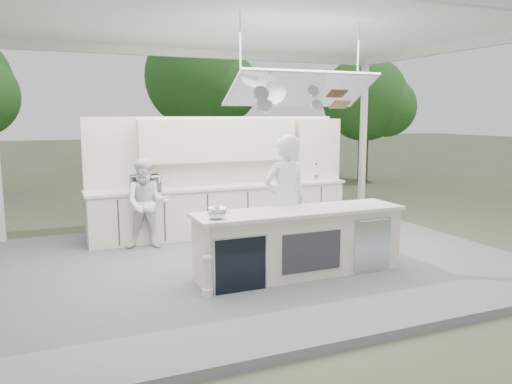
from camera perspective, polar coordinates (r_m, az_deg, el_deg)
name	(u,v)px	position (r m, az deg, el deg)	size (l,w,h in m)	color
ground	(262,266)	(8.08, 0.66, -8.48)	(90.00, 90.00, 0.00)	#495037
stage_deck	(262,263)	(8.06, 0.66, -8.07)	(8.00, 6.00, 0.12)	slate
tent	(263,26)	(7.82, 0.76, 18.45)	(8.20, 6.20, 3.86)	white
demo_island	(299,242)	(7.20, 4.90, -5.74)	(3.10, 0.79, 0.95)	beige
back_counter	(222,209)	(9.66, -3.86, -1.98)	(5.08, 0.72, 0.95)	beige
back_wall_unit	(240,157)	(9.88, -1.89, 4.00)	(5.05, 0.48, 2.25)	beige
tree_cluster	(138,88)	(17.12, -13.35, 11.54)	(19.55, 9.40, 5.85)	brown
head_chef	(285,201)	(7.53, 3.36, -1.06)	(0.73, 0.48, 1.99)	silver
sous_chef	(147,204)	(8.71, -12.35, -1.33)	(0.76, 0.59, 1.56)	white
toaster_oven	(145,183)	(8.99, -12.54, 0.99)	(0.51, 0.35, 0.28)	silver
bowl_large	(219,210)	(6.89, -4.30, -2.07)	(0.27, 0.27, 0.07)	silver
bowl_small	(217,216)	(6.47, -4.52, -2.78)	(0.23, 0.23, 0.07)	#B2B5B9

